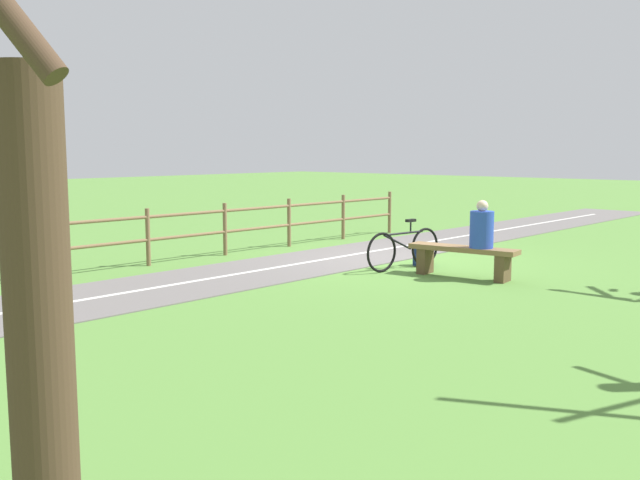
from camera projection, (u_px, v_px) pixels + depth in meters
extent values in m
plane|color=#548438|center=(397.00, 260.00, 13.29)|extent=(80.00, 80.00, 0.00)
cube|color=#66605E|center=(192.00, 282.00, 11.02)|extent=(2.86, 36.03, 0.02)
cube|color=silver|center=(192.00, 281.00, 11.02)|extent=(0.65, 32.00, 0.00)
cube|color=brown|center=(463.00, 249.00, 11.43)|extent=(1.84, 0.57, 0.08)
cube|color=brown|center=(503.00, 268.00, 11.08)|extent=(0.20, 0.35, 0.43)
cube|color=brown|center=(425.00, 261.00, 11.85)|extent=(0.20, 0.35, 0.43)
cylinder|color=#2847B7|center=(482.00, 230.00, 11.21)|extent=(0.42, 0.42, 0.59)
sphere|color=beige|center=(482.00, 206.00, 11.16)|extent=(0.18, 0.18, 0.18)
torus|color=black|center=(382.00, 252.00, 11.91)|extent=(0.14, 0.68, 0.68)
torus|color=black|center=(425.00, 247.00, 12.60)|extent=(0.14, 0.68, 0.68)
cylinder|color=black|center=(404.00, 233.00, 12.22)|extent=(0.17, 0.92, 0.04)
cylinder|color=black|center=(397.00, 242.00, 12.13)|extent=(0.13, 0.67, 0.32)
cylinder|color=black|center=(411.00, 227.00, 12.31)|extent=(0.03, 0.03, 0.20)
cube|color=black|center=(411.00, 220.00, 12.30)|extent=(0.11, 0.21, 0.05)
cube|color=navy|center=(423.00, 256.00, 12.61)|extent=(0.34, 0.25, 0.37)
cube|color=#2A438C|center=(420.00, 260.00, 12.52)|extent=(0.22, 0.07, 0.17)
cylinder|color=brown|center=(390.00, 212.00, 17.66)|extent=(0.08, 0.08, 1.03)
cylinder|color=brown|center=(343.00, 217.00, 16.39)|extent=(0.08, 0.08, 1.03)
cylinder|color=brown|center=(289.00, 223.00, 15.12)|extent=(0.08, 0.08, 1.03)
cylinder|color=brown|center=(225.00, 229.00, 13.85)|extent=(0.08, 0.08, 1.03)
cylinder|color=brown|center=(148.00, 237.00, 12.58)|extent=(0.08, 0.08, 1.03)
cylinder|color=brown|center=(54.00, 247.00, 11.31)|extent=(0.08, 0.08, 1.03)
cylinder|color=brown|center=(102.00, 221.00, 11.90)|extent=(0.47, 15.83, 0.06)
cylinder|color=brown|center=(103.00, 245.00, 11.95)|extent=(0.47, 15.83, 0.06)
cylinder|color=#473323|center=(42.00, 368.00, 2.81)|extent=(0.26, 0.26, 2.39)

